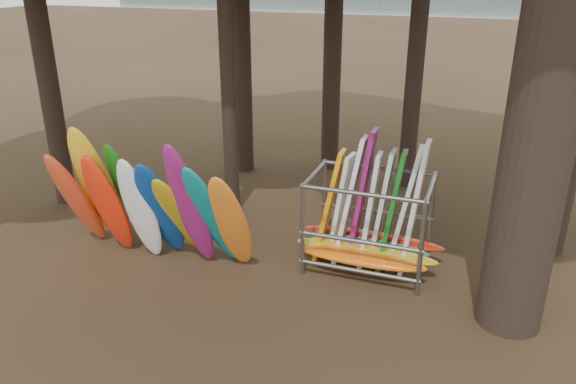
% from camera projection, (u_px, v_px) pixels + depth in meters
% --- Properties ---
extents(ground, '(120.00, 120.00, 0.00)m').
position_uv_depth(ground, '(238.00, 279.00, 11.36)').
color(ground, '#47331E').
rests_on(ground, ground).
extents(lake, '(160.00, 160.00, 0.00)m').
position_uv_depth(lake, '(459.00, 18.00, 63.51)').
color(lake, gray).
rests_on(lake, ground).
extents(kayak_row, '(4.40, 1.91, 3.13)m').
position_uv_depth(kayak_row, '(149.00, 206.00, 11.54)').
color(kayak_row, '#E44622').
rests_on(kayak_row, ground).
extents(storage_rack, '(3.11, 1.53, 2.91)m').
position_uv_depth(storage_rack, '(369.00, 225.00, 11.49)').
color(storage_rack, slate).
rests_on(storage_rack, ground).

